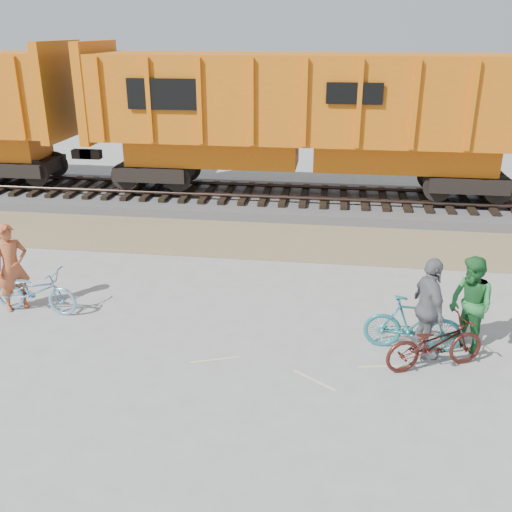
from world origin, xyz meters
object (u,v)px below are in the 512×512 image
Objects in this scene: bicycle_teal at (413,324)px; bicycle_maroon at (435,343)px; hopper_car_center at (307,115)px; person_man at (471,304)px; person_solo at (12,267)px; person_woman at (429,308)px; bicycle_blue at (35,291)px.

bicycle_teal reaches higher than bicycle_maroon.
hopper_car_center reaches higher than person_man.
bicycle_teal is at bearing 6.41° from bicycle_maroon.
person_solo is 0.99× the size of person_woman.
person_man reaches higher than bicycle_teal.
bicycle_teal is at bearing 36.11° from person_woman.
person_solo is (-5.58, -8.36, -2.06)m from hopper_car_center.
bicycle_blue is 0.68m from person_solo.
bicycle_maroon is 0.62m from person_woman.
person_woman is at bearing -7.88° from bicycle_maroon.
person_woman is at bearing -50.61° from person_solo.
bicycle_blue is 8.62m from person_man.
bicycle_maroon is (0.31, -0.57, -0.05)m from bicycle_teal.
bicycle_blue is at bearing -56.88° from person_solo.
hopper_car_center is at bearing 10.71° from person_solo.
person_man is at bearing -68.00° from hopper_car_center.
bicycle_blue is 1.01× the size of bicycle_maroon.
person_woman is (2.73, -9.10, -2.06)m from hopper_car_center.
bicycle_teal is at bearing -89.05° from bicycle_blue.
bicycle_teal is at bearing -49.55° from person_solo.
bicycle_blue is at bearing 70.80° from person_woman.
bicycle_blue is at bearing -120.99° from hopper_car_center.
bicycle_maroon is at bearing -73.39° from hopper_car_center.
bicycle_blue reaches higher than bicycle_maroon.
hopper_car_center is at bearing 18.87° from bicycle_teal.
bicycle_teal is 0.94× the size of person_solo.
bicycle_maroon is at bearing -148.60° from bicycle_teal.
person_solo is 9.12m from person_man.
hopper_car_center is 7.78× the size of person_man.
person_solo is at bearing -121.24° from person_man.
hopper_car_center is 9.65m from person_man.
person_woman is (0.21, -0.17, 0.42)m from bicycle_teal.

